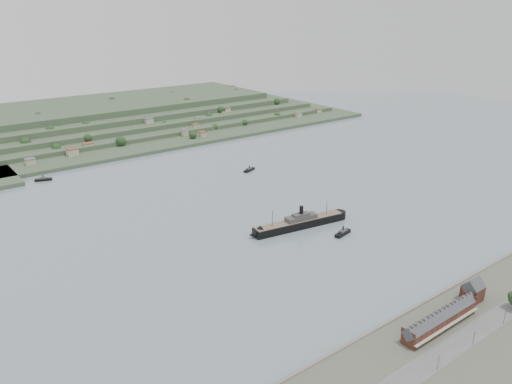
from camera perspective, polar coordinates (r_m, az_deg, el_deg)
ground at (r=395.46m, az=0.42°, el=-3.55°), size 1400.00×1400.00×0.00m
near_shore at (r=290.09m, az=24.46°, el=-15.03°), size 220.00×80.00×2.60m
terrace_row at (r=286.48m, az=20.31°, el=-13.46°), size 55.60×9.80×11.07m
gabled_building at (r=316.03m, az=23.53°, el=-10.28°), size 10.40×10.18×14.09m
far_peninsula at (r=738.34m, az=-16.93°, el=7.89°), size 760.00×309.00×30.00m
steamship at (r=386.09m, az=4.69°, el=-3.61°), size 87.16×23.12×20.99m
tugboat at (r=380.12m, az=9.89°, el=-4.61°), size 16.45×7.18×7.17m
ferry_west at (r=533.10m, az=-23.13°, el=1.34°), size 16.64×9.48×6.03m
ferry_east at (r=520.18m, az=-0.77°, el=2.58°), size 16.20×9.73×5.88m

